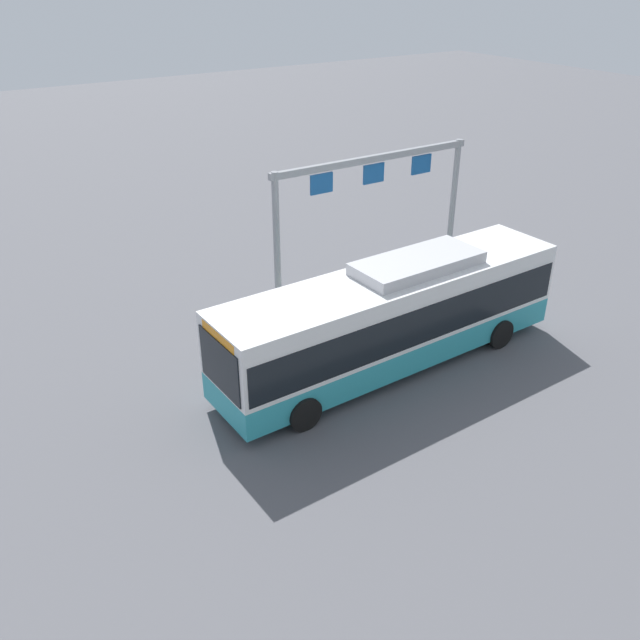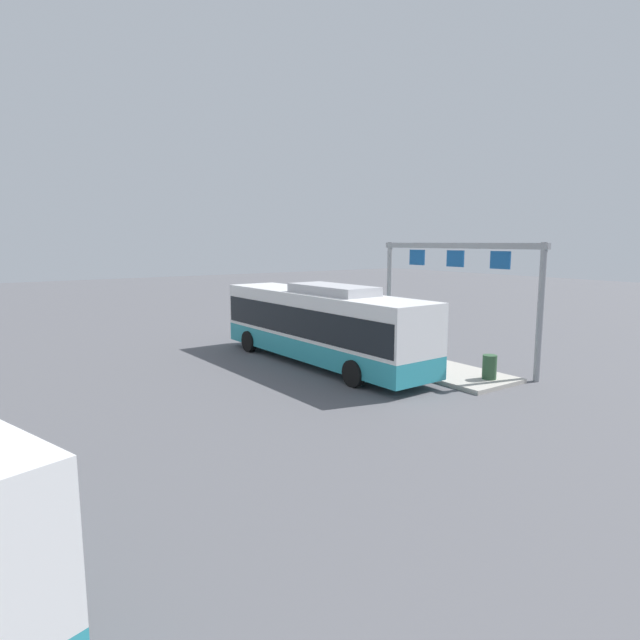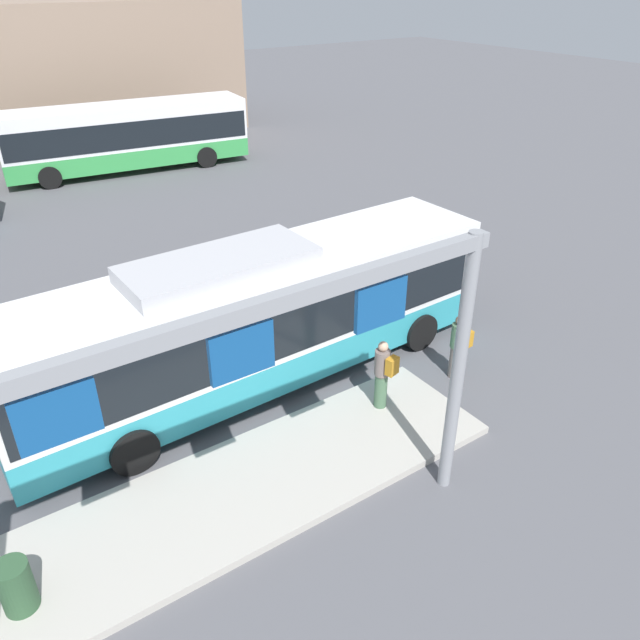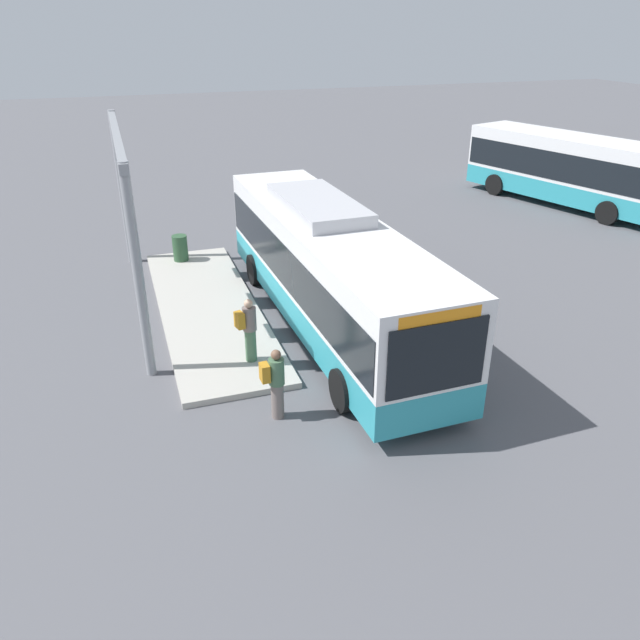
% 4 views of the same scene
% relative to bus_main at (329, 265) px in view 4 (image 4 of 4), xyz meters
% --- Properties ---
extents(ground_plane, '(120.00, 120.00, 0.00)m').
position_rel_bus_main_xyz_m(ground_plane, '(0.01, 0.00, -1.81)').
color(ground_plane, '#56565B').
extents(platform_curb, '(10.00, 2.80, 0.16)m').
position_rel_bus_main_xyz_m(platform_curb, '(-2.00, -3.10, -1.73)').
color(platform_curb, '#B2ADA3').
rests_on(platform_curb, ground).
extents(bus_main, '(11.81, 2.94, 3.46)m').
position_rel_bus_main_xyz_m(bus_main, '(0.00, 0.00, 0.00)').
color(bus_main, teal).
rests_on(bus_main, ground).
extents(bus_background_left, '(10.25, 5.40, 3.10)m').
position_rel_bus_main_xyz_m(bus_background_left, '(-8.27, 14.54, -0.04)').
color(bus_background_left, teal).
rests_on(bus_background_left, ground).
extents(person_boarding, '(0.35, 0.53, 1.67)m').
position_rel_bus_main_xyz_m(person_boarding, '(3.92, -2.56, -0.92)').
color(person_boarding, slate).
rests_on(person_boarding, ground).
extents(person_waiting_near, '(0.42, 0.58, 1.67)m').
position_rel_bus_main_xyz_m(person_waiting_near, '(1.57, -2.62, -0.76)').
color(person_waiting_near, '#476B4C').
rests_on(person_waiting_near, platform_curb).
extents(platform_sign_gantry, '(8.61, 0.24, 5.20)m').
position_rel_bus_main_xyz_m(platform_sign_gantry, '(-2.94, -5.02, 1.90)').
color(platform_sign_gantry, gray).
rests_on(platform_sign_gantry, ground).
extents(trash_bin, '(0.52, 0.52, 0.90)m').
position_rel_bus_main_xyz_m(trash_bin, '(-6.16, -3.37, -1.20)').
color(trash_bin, '#2D5133').
rests_on(trash_bin, platform_curb).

